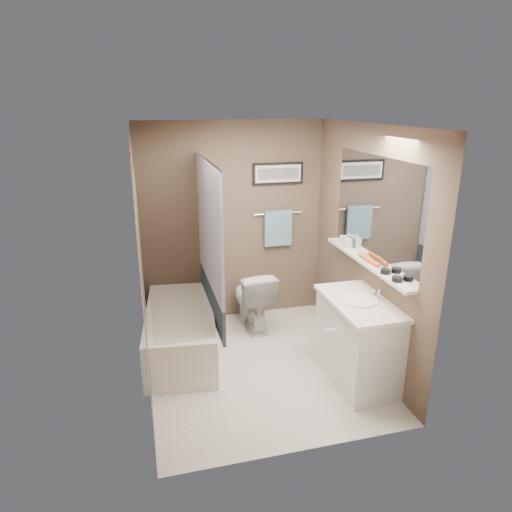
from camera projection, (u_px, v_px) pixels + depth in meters
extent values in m
plane|color=silver|center=(260.00, 366.00, 4.71)|extent=(2.50, 2.50, 0.00)
cube|color=white|center=(260.00, 127.00, 3.94)|extent=(2.20, 2.50, 0.04)
cube|color=brown|center=(233.00, 224.00, 5.45)|extent=(2.20, 0.04, 2.40)
cube|color=brown|center=(305.00, 310.00, 3.19)|extent=(2.20, 0.04, 2.40)
cube|color=brown|center=(143.00, 266.00, 4.06)|extent=(0.04, 2.50, 2.40)
cube|color=brown|center=(364.00, 247.00, 4.58)|extent=(0.04, 2.50, 2.40)
cube|color=tan|center=(142.00, 268.00, 4.58)|extent=(0.02, 1.55, 2.00)
cylinder|color=silver|center=(207.00, 160.00, 4.41)|extent=(0.02, 1.55, 0.02)
cube|color=white|center=(209.00, 225.00, 4.62)|extent=(0.03, 1.45, 1.28)
cube|color=#2A3E4E|center=(212.00, 299.00, 4.88)|extent=(0.03, 1.45, 0.36)
cube|color=silver|center=(375.00, 210.00, 4.31)|extent=(0.02, 1.60, 1.00)
cube|color=silver|center=(366.00, 262.00, 4.46)|extent=(0.12, 1.60, 0.03)
cylinder|color=silver|center=(278.00, 213.00, 5.53)|extent=(0.60, 0.02, 0.02)
cube|color=#9ACDE0|center=(278.00, 228.00, 5.57)|extent=(0.34, 0.05, 0.44)
cube|color=black|center=(278.00, 174.00, 5.40)|extent=(0.62, 0.02, 0.26)
cube|color=white|center=(278.00, 174.00, 5.38)|extent=(0.56, 0.00, 0.20)
cube|color=#595959|center=(278.00, 174.00, 5.38)|extent=(0.50, 0.00, 0.13)
cube|color=silver|center=(375.00, 327.00, 3.38)|extent=(0.80, 0.02, 2.00)
cylinder|color=silver|center=(331.00, 330.00, 3.35)|extent=(0.10, 0.02, 0.02)
cube|color=white|center=(181.00, 332.00, 4.88)|extent=(0.85, 1.56, 0.50)
cube|color=silver|center=(179.00, 310.00, 4.80)|extent=(0.56, 1.36, 0.02)
imported|color=silver|center=(252.00, 298.00, 5.43)|extent=(0.46, 0.74, 0.73)
cube|color=silver|center=(358.00, 343.00, 4.36)|extent=(0.52, 0.91, 0.80)
cube|color=white|center=(360.00, 303.00, 4.22)|extent=(0.54, 0.96, 0.04)
cylinder|color=white|center=(359.00, 300.00, 4.21)|extent=(0.34, 0.34, 0.01)
cylinder|color=silver|center=(379.00, 294.00, 4.25)|extent=(0.02, 0.02, 0.10)
sphere|color=silver|center=(374.00, 292.00, 4.35)|extent=(0.05, 0.05, 0.05)
cylinder|color=black|center=(397.00, 279.00, 3.94)|extent=(0.09, 0.09, 0.04)
cylinder|color=black|center=(385.00, 271.00, 4.12)|extent=(0.09, 0.09, 0.04)
cylinder|color=#E94A20|center=(372.00, 262.00, 4.34)|extent=(0.06, 0.22, 0.04)
cylinder|color=#CB561C|center=(365.00, 258.00, 4.47)|extent=(0.05, 0.22, 0.04)
cube|color=pink|center=(358.00, 255.00, 4.61)|extent=(0.04, 0.16, 0.01)
cylinder|color=silver|center=(343.00, 240.00, 4.93)|extent=(0.08, 0.08, 0.10)
imported|color=#999999|center=(348.00, 241.00, 4.82)|extent=(0.07, 0.07, 0.15)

